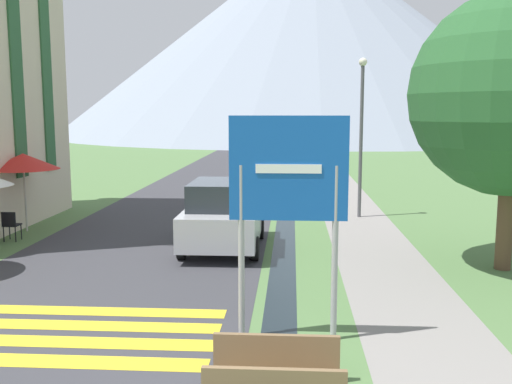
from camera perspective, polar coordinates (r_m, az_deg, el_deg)
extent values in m
plane|color=#517542|center=(25.30, 0.44, -0.18)|extent=(160.00, 160.00, 0.00)
cube|color=#38383D|center=(35.40, -2.71, 2.17)|extent=(6.40, 60.00, 0.01)
cube|color=gray|center=(35.25, 7.20, 2.09)|extent=(2.20, 60.00, 0.01)
cube|color=black|center=(35.19, 3.30, 2.12)|extent=(0.60, 60.00, 0.00)
cube|color=yellow|center=(9.32, -22.20, -15.33)|extent=(5.44, 0.44, 0.01)
cube|color=yellow|center=(9.90, -20.40, -13.83)|extent=(5.44, 0.44, 0.01)
cube|color=yellow|center=(10.50, -18.82, -12.48)|extent=(5.44, 0.44, 0.01)
cube|color=yellow|center=(11.11, -17.43, -11.27)|extent=(5.44, 0.44, 0.01)
cone|color=gray|center=(91.78, 5.55, 15.20)|extent=(77.40, 77.40, 30.30)
cube|color=#285633|center=(19.13, -23.08, 15.91)|extent=(0.06, 0.70, 9.66)
cube|color=#285633|center=(21.05, -20.40, 15.26)|extent=(0.06, 0.70, 9.66)
cylinder|color=#9E9EA3|center=(9.07, -1.47, -6.09)|extent=(0.10, 0.10, 2.79)
cylinder|color=#9E9EA3|center=(9.06, 7.88, -6.17)|extent=(0.10, 0.10, 2.79)
cube|color=#1451AD|center=(8.79, 3.27, 2.36)|extent=(1.84, 0.05, 1.62)
cube|color=white|center=(8.76, 3.27, 2.34)|extent=(1.01, 0.02, 0.14)
cube|color=brown|center=(7.95, 2.04, -15.57)|extent=(1.70, 0.08, 0.45)
cube|color=#B2B2B7|center=(15.15, -3.23, -2.97)|extent=(1.89, 3.96, 0.84)
cube|color=#23282D|center=(14.83, -3.34, -0.24)|extent=(1.61, 2.18, 0.68)
cylinder|color=black|center=(16.55, -5.83, -3.54)|extent=(0.18, 0.60, 0.60)
cylinder|color=black|center=(16.36, 0.45, -3.64)|extent=(0.18, 0.60, 0.60)
cylinder|color=black|center=(14.19, -7.45, -5.52)|extent=(0.18, 0.60, 0.60)
cylinder|color=black|center=(13.97, -0.10, -5.67)|extent=(0.18, 0.60, 0.60)
cube|color=silver|center=(28.20, 0.08, 2.14)|extent=(1.65, 3.82, 0.84)
cube|color=#23282D|center=(27.94, 0.06, 3.65)|extent=(1.41, 2.10, 0.68)
cylinder|color=black|center=(29.48, -1.31, 1.57)|extent=(0.18, 0.60, 0.60)
cylinder|color=black|center=(29.38, 1.76, 1.55)|extent=(0.18, 0.60, 0.60)
cylinder|color=black|center=(27.13, -1.74, 1.01)|extent=(0.18, 0.60, 0.60)
cylinder|color=black|center=(27.03, 1.59, 0.99)|extent=(0.18, 0.60, 0.60)
cube|color=black|center=(17.46, -23.21, -3.05)|extent=(0.40, 0.40, 0.04)
cube|color=black|center=(17.27, -23.51, -2.51)|extent=(0.40, 0.04, 0.40)
cylinder|color=black|center=(17.72, -23.41, -3.65)|extent=(0.03, 0.03, 0.45)
cylinder|color=black|center=(17.57, -22.42, -3.69)|extent=(0.03, 0.03, 0.45)
cylinder|color=black|center=(17.43, -23.92, -3.87)|extent=(0.03, 0.03, 0.45)
cylinder|color=black|center=(17.28, -22.92, -3.91)|extent=(0.03, 0.03, 0.45)
cylinder|color=#B7B2A8|center=(18.55, -22.09, -0.28)|extent=(0.06, 0.06, 2.24)
cone|color=red|center=(18.44, -22.26, 2.86)|extent=(2.11, 2.11, 0.48)
cylinder|color=#515156|center=(19.77, 10.45, 4.88)|extent=(0.12, 0.12, 5.14)
sphere|color=silver|center=(19.81, 10.65, 12.67)|extent=(0.28, 0.28, 0.28)
cylinder|color=brown|center=(14.26, 23.62, -3.08)|extent=(0.36, 0.36, 2.05)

